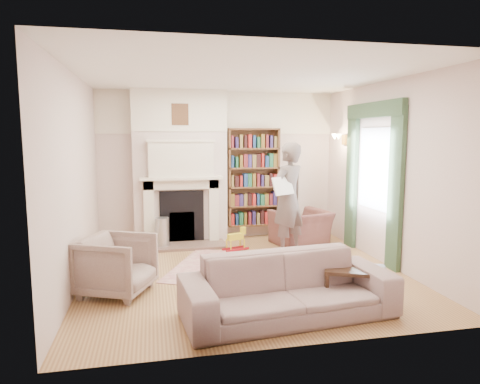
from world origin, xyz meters
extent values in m
plane|color=#8E5E39|center=(0.00, 0.00, 0.00)|extent=(4.50, 4.50, 0.00)
plane|color=white|center=(0.00, 0.00, 2.80)|extent=(4.50, 4.50, 0.00)
plane|color=beige|center=(0.00, 2.25, 1.40)|extent=(4.50, 0.00, 4.50)
plane|color=beige|center=(0.00, -2.25, 1.40)|extent=(4.50, 0.00, 4.50)
plane|color=beige|center=(-2.25, 0.00, 1.40)|extent=(0.00, 4.50, 4.50)
plane|color=beige|center=(2.25, 0.00, 1.40)|extent=(0.00, 4.50, 4.50)
cube|color=beige|center=(-0.75, 2.08, 1.40)|extent=(1.70, 0.35, 2.80)
cube|color=silver|center=(-0.75, 1.79, 1.22)|extent=(1.47, 0.24, 0.05)
cube|color=black|center=(-0.75, 1.88, 0.50)|extent=(0.80, 0.06, 0.96)
cube|color=silver|center=(-0.75, 1.81, 1.55)|extent=(1.15, 0.18, 0.62)
cube|color=brown|center=(0.65, 2.12, 1.18)|extent=(1.00, 0.24, 1.85)
cube|color=silver|center=(2.23, 0.40, 1.45)|extent=(0.02, 0.90, 1.30)
cube|color=#344E32|center=(2.20, -0.30, 1.20)|extent=(0.07, 0.32, 2.40)
cube|color=#344E32|center=(2.20, 1.10, 1.20)|extent=(0.07, 0.32, 2.40)
cube|color=#344E32|center=(2.19, 0.40, 2.38)|extent=(0.09, 1.70, 0.24)
cube|color=beige|center=(0.16, 0.12, 0.01)|extent=(2.83, 2.56, 0.01)
imported|color=#4A2B27|center=(1.37, 1.40, 0.31)|extent=(1.13, 1.04, 0.62)
imported|color=#A89F8B|center=(-1.73, -0.50, 0.37)|extent=(1.07, 1.05, 0.74)
imported|color=gray|center=(0.16, -1.59, 0.34)|extent=(2.39, 1.13, 0.67)
imported|color=#594D47|center=(0.92, 0.80, 0.93)|extent=(0.81, 0.73, 1.87)
cube|color=white|center=(0.77, 0.60, 1.18)|extent=(0.43, 0.32, 0.29)
cylinder|color=#B5B8BD|center=(-1.12, 1.59, 0.28)|extent=(0.25, 0.25, 0.55)
cube|color=#EACD52|center=(-0.12, -0.22, 0.03)|extent=(0.47, 0.47, 0.03)
cube|color=#AF141F|center=(-0.48, 0.06, 0.04)|extent=(0.31, 0.23, 0.05)
cube|color=red|center=(0.37, -0.38, 0.02)|extent=(0.30, 0.28, 0.02)
cube|color=red|center=(0.15, -0.15, 0.02)|extent=(0.29, 0.26, 0.02)
cube|color=red|center=(0.11, -0.65, 0.02)|extent=(0.30, 0.28, 0.02)
camera|label=1|loc=(-1.27, -5.87, 1.98)|focal=32.00mm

